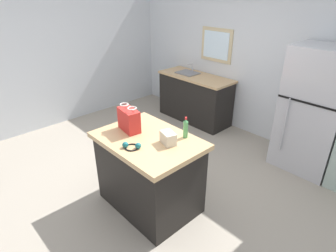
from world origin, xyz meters
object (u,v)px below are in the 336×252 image
at_px(ear_defenders, 132,146).
at_px(kitchen_island, 149,172).
at_px(shopping_bag, 129,120).
at_px(refrigerator, 314,111).
at_px(small_box, 168,138).
at_px(bottle, 186,128).

bearing_deg(ear_defenders, kitchen_island, 99.55).
relative_size(kitchen_island, ear_defenders, 5.62).
bearing_deg(kitchen_island, shopping_bag, -174.23).
distance_m(refrigerator, ear_defenders, 2.61).
relative_size(refrigerator, small_box, 9.82).
xyz_separation_m(bottle, ear_defenders, (-0.22, -0.57, -0.09)).
height_order(refrigerator, bottle, refrigerator).
xyz_separation_m(refrigerator, shopping_bag, (-1.21, -2.24, 0.18)).
height_order(shopping_bag, small_box, shopping_bag).
relative_size(small_box, ear_defenders, 0.85).
relative_size(kitchen_island, refrigerator, 0.67).
bearing_deg(small_box, bottle, 82.22).
xyz_separation_m(shopping_bag, ear_defenders, (0.34, -0.22, -0.11)).
xyz_separation_m(small_box, ear_defenders, (-0.19, -0.34, -0.04)).
relative_size(refrigerator, bottle, 7.20).
bearing_deg(refrigerator, bottle, -108.94).
bearing_deg(ear_defenders, shopping_bag, 146.98).
relative_size(bottle, ear_defenders, 1.16).
bearing_deg(bottle, kitchen_island, -129.48).
bearing_deg(kitchen_island, refrigerator, 67.58).
relative_size(refrigerator, ear_defenders, 8.36).
bearing_deg(small_box, shopping_bag, -167.71).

